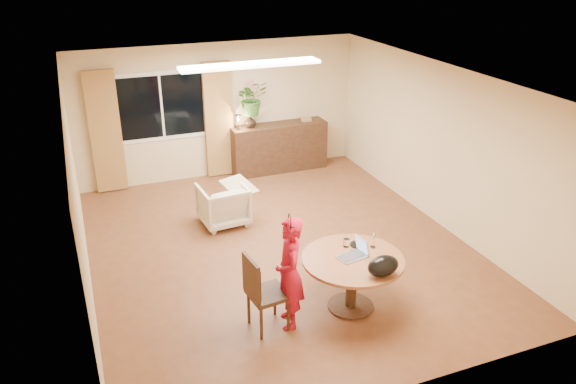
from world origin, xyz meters
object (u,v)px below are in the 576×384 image
(dining_table, at_px, (352,269))
(child, at_px, (290,273))
(armchair, at_px, (223,204))
(sideboard, at_px, (279,147))
(dining_chair, at_px, (268,292))

(dining_table, height_order, child, child)
(dining_table, distance_m, armchair, 3.01)
(dining_table, relative_size, sideboard, 0.65)
(armchair, xyz_separation_m, sideboard, (1.70, 1.91, 0.14))
(dining_table, relative_size, dining_chair, 1.27)
(dining_chair, relative_size, child, 0.70)
(child, height_order, sideboard, child)
(dining_table, height_order, sideboard, sideboard)
(armchair, relative_size, sideboard, 0.39)
(armchair, distance_m, sideboard, 2.56)
(dining_table, height_order, dining_chair, dining_chair)
(sideboard, bearing_deg, dining_table, -99.70)
(dining_table, xyz_separation_m, child, (-0.85, -0.02, 0.14))
(dining_chair, xyz_separation_m, armchair, (0.23, 2.86, -0.16))
(child, bearing_deg, armchair, -167.91)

